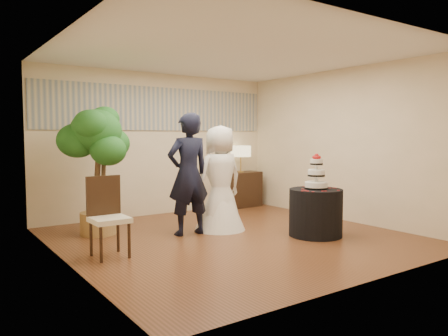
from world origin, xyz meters
TOP-DOWN VIEW (x-y plane):
  - floor at (0.00, 0.00)m, footprint 5.00×5.00m
  - ceiling at (0.00, 0.00)m, footprint 5.00×5.00m
  - wall_back at (0.00, 2.50)m, footprint 5.00×0.06m
  - wall_front at (0.00, -2.50)m, footprint 5.00×0.06m
  - wall_left at (-2.50, 0.00)m, footprint 0.06×5.00m
  - wall_right at (2.50, 0.00)m, footprint 0.06×5.00m
  - mural_border at (0.00, 2.48)m, footprint 4.90×0.02m
  - groom at (-0.47, 0.57)m, footprint 0.72×0.49m
  - bride at (0.15, 0.58)m, footprint 0.87×0.86m
  - cake_table at (1.13, -0.65)m, footprint 1.03×1.03m
  - wedding_cake at (1.13, -0.65)m, footprint 0.36×0.36m
  - console at (1.84, 2.25)m, footprint 0.94×0.44m
  - table_lamp at (1.84, 2.25)m, footprint 0.32×0.32m
  - ficus_tree at (-1.65, 1.40)m, footprint 1.33×1.33m
  - side_chair at (-1.96, 0.03)m, footprint 0.48×0.50m

SIDE VIEW (x-z plane):
  - floor at x=0.00m, z-range 0.00..0.00m
  - cake_table at x=1.13m, z-range 0.00..0.74m
  - console at x=1.84m, z-range 0.00..0.77m
  - side_chair at x=-1.96m, z-range 0.00..1.04m
  - bride at x=0.15m, z-range 0.00..1.74m
  - groom at x=-0.47m, z-range 0.00..1.93m
  - wedding_cake at x=1.13m, z-range 0.74..1.30m
  - ficus_tree at x=-1.65m, z-range 0.00..2.10m
  - table_lamp at x=1.84m, z-range 0.77..1.35m
  - wall_back at x=0.00m, z-range 0.00..2.80m
  - wall_front at x=0.00m, z-range 0.00..2.80m
  - wall_left at x=-2.50m, z-range 0.00..2.80m
  - wall_right at x=2.50m, z-range 0.00..2.80m
  - mural_border at x=0.00m, z-range 1.68..2.52m
  - ceiling at x=0.00m, z-range 2.80..2.80m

